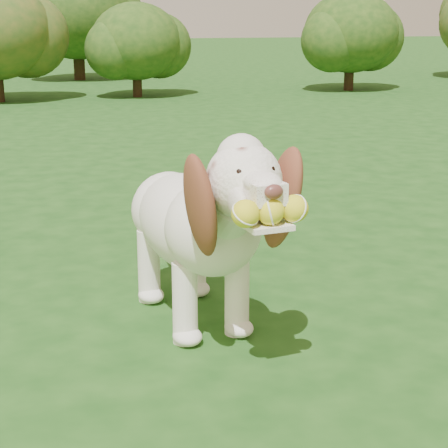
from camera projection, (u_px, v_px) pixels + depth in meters
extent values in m
plane|color=#164112|center=(249.00, 271.00, 3.84)|extent=(80.00, 80.00, 0.00)
ellipsoid|color=white|center=(189.00, 221.00, 3.16)|extent=(0.47, 0.78, 0.39)
ellipsoid|color=white|center=(213.00, 228.00, 2.90)|extent=(0.42, 0.42, 0.38)
ellipsoid|color=white|center=(170.00, 210.00, 3.39)|extent=(0.39, 0.39, 0.35)
cylinder|color=white|center=(227.00, 212.00, 2.74)|extent=(0.24, 0.32, 0.30)
sphere|color=white|center=(244.00, 181.00, 2.58)|extent=(0.30, 0.30, 0.27)
sphere|color=white|center=(241.00, 159.00, 2.58)|extent=(0.19, 0.19, 0.17)
cube|color=white|center=(262.00, 191.00, 2.44)|extent=(0.13, 0.17, 0.07)
ellipsoid|color=#592D28|center=(274.00, 192.00, 2.36)|extent=(0.07, 0.05, 0.05)
cube|color=white|center=(264.00, 224.00, 2.46)|extent=(0.16, 0.18, 0.02)
ellipsoid|color=brown|center=(200.00, 206.00, 2.55)|extent=(0.17, 0.27, 0.41)
ellipsoid|color=brown|center=(283.00, 198.00, 2.66)|extent=(0.17, 0.25, 0.41)
cylinder|color=white|center=(159.00, 193.00, 3.52)|extent=(0.09, 0.20, 0.15)
cylinder|color=white|center=(185.00, 303.00, 2.96)|extent=(0.11, 0.11, 0.34)
cylinder|color=white|center=(237.00, 295.00, 3.04)|extent=(0.11, 0.11, 0.34)
cylinder|color=white|center=(149.00, 266.00, 3.40)|extent=(0.11, 0.11, 0.34)
cylinder|color=white|center=(195.00, 260.00, 3.48)|extent=(0.11, 0.11, 0.34)
sphere|color=yellow|center=(245.00, 214.00, 2.37)|extent=(0.10, 0.10, 0.09)
sphere|color=yellow|center=(270.00, 211.00, 2.40)|extent=(0.10, 0.10, 0.09)
sphere|color=yellow|center=(294.00, 208.00, 2.43)|extent=(0.10, 0.10, 0.09)
cylinder|color=#382314|center=(79.00, 62.00, 15.13)|extent=(0.23, 0.23, 0.73)
ellipsoid|color=#1B4013|center=(77.00, 12.00, 14.87)|extent=(2.18, 2.18, 1.85)
cylinder|color=#382314|center=(137.00, 82.00, 11.99)|extent=(0.15, 0.15, 0.48)
ellipsoid|color=#1B4013|center=(136.00, 41.00, 11.82)|extent=(1.43, 1.43, 1.21)
cylinder|color=#382314|center=(349.00, 75.00, 13.03)|extent=(0.17, 0.17, 0.54)
ellipsoid|color=#1B4013|center=(351.00, 32.00, 12.84)|extent=(1.62, 1.62, 1.38)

